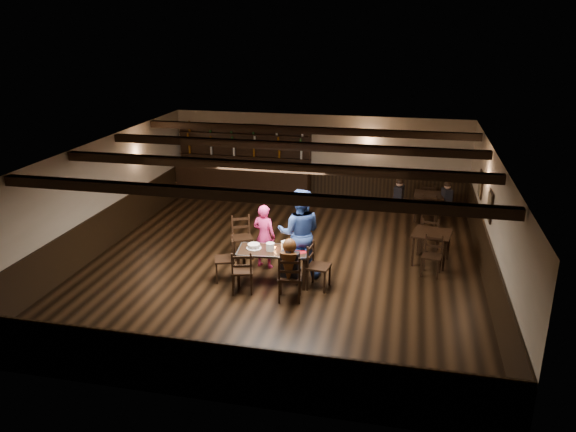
% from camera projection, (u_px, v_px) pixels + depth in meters
% --- Properties ---
extents(ground, '(10.00, 10.00, 0.00)m').
position_uv_depth(ground, '(282.00, 265.00, 12.98)').
color(ground, black).
rests_on(ground, ground).
extents(room_shell, '(9.02, 10.02, 2.71)m').
position_uv_depth(room_shell, '(283.00, 193.00, 12.43)').
color(room_shell, '#C1B6A0').
rests_on(room_shell, ground).
extents(dining_table, '(1.57, 0.91, 0.75)m').
position_uv_depth(dining_table, '(273.00, 254.00, 11.94)').
color(dining_table, black).
rests_on(dining_table, ground).
extents(chair_near_left, '(0.54, 0.52, 0.94)m').
position_uv_depth(chair_near_left, '(242.00, 269.00, 11.47)').
color(chair_near_left, black).
rests_on(chair_near_left, ground).
extents(chair_near_right, '(0.53, 0.51, 1.00)m').
position_uv_depth(chair_near_right, '(290.00, 275.00, 11.13)').
color(chair_near_right, black).
rests_on(chair_near_right, ground).
extents(chair_end_left, '(0.55, 0.57, 0.96)m').
position_uv_depth(chair_end_left, '(228.00, 256.00, 12.10)').
color(chair_end_left, black).
rests_on(chair_end_left, ground).
extents(chair_end_right, '(0.50, 0.51, 0.99)m').
position_uv_depth(chair_end_right, '(315.00, 262.00, 11.72)').
color(chair_end_right, black).
rests_on(chair_end_right, ground).
extents(chair_far_pushed, '(0.62, 0.61, 1.01)m').
position_uv_depth(chair_far_pushed, '(242.00, 233.00, 13.30)').
color(chair_far_pushed, black).
rests_on(chair_far_pushed, ground).
extents(woman_pink, '(0.61, 0.47, 1.49)m').
position_uv_depth(woman_pink, '(264.00, 236.00, 12.67)').
color(woman_pink, '#D72B7C').
rests_on(woman_pink, ground).
extents(man_blue, '(1.06, 0.87, 1.99)m').
position_uv_depth(man_blue, '(299.00, 233.00, 12.17)').
color(man_blue, navy).
rests_on(man_blue, ground).
extents(seated_person, '(0.37, 0.55, 0.90)m').
position_uv_depth(seated_person, '(290.00, 261.00, 11.10)').
color(seated_person, black).
rests_on(seated_person, ground).
extents(cake, '(0.32, 0.32, 0.10)m').
position_uv_depth(cake, '(254.00, 246.00, 11.97)').
color(cake, white).
rests_on(cake, dining_table).
extents(plate_stack_a, '(0.18, 0.18, 0.17)m').
position_uv_depth(plate_stack_a, '(270.00, 247.00, 11.85)').
color(plate_stack_a, white).
rests_on(plate_stack_a, dining_table).
extents(plate_stack_b, '(0.17, 0.17, 0.20)m').
position_uv_depth(plate_stack_b, '(285.00, 246.00, 11.86)').
color(plate_stack_b, white).
rests_on(plate_stack_b, dining_table).
extents(tea_light, '(0.05, 0.05, 0.06)m').
position_uv_depth(tea_light, '(275.00, 248.00, 11.94)').
color(tea_light, '#A5A8AD').
rests_on(tea_light, dining_table).
extents(salt_shaker, '(0.04, 0.04, 0.09)m').
position_uv_depth(salt_shaker, '(289.00, 250.00, 11.79)').
color(salt_shaker, silver).
rests_on(salt_shaker, dining_table).
extents(pepper_shaker, '(0.03, 0.03, 0.08)m').
position_uv_depth(pepper_shaker, '(291.00, 251.00, 11.75)').
color(pepper_shaker, '#A5A8AD').
rests_on(pepper_shaker, dining_table).
extents(drink_glass, '(0.07, 0.07, 0.11)m').
position_uv_depth(drink_glass, '(287.00, 246.00, 11.94)').
color(drink_glass, silver).
rests_on(drink_glass, dining_table).
extents(menu_red, '(0.39, 0.36, 0.00)m').
position_uv_depth(menu_red, '(298.00, 252.00, 11.79)').
color(menu_red, maroon).
rests_on(menu_red, dining_table).
extents(menu_blue, '(0.30, 0.23, 0.00)m').
position_uv_depth(menu_blue, '(301.00, 249.00, 11.95)').
color(menu_blue, '#0E1B47').
rests_on(menu_blue, dining_table).
extents(bar_counter, '(4.41, 0.70, 2.20)m').
position_uv_depth(bar_counter, '(243.00, 177.00, 17.56)').
color(bar_counter, black).
rests_on(bar_counter, ground).
extents(back_table_a, '(0.98, 0.98, 0.75)m').
position_uv_depth(back_table_a, '(432.00, 237.00, 12.90)').
color(back_table_a, black).
rests_on(back_table_a, ground).
extents(back_table_b, '(0.84, 0.84, 0.75)m').
position_uv_depth(back_table_b, '(429.00, 198.00, 15.75)').
color(back_table_b, black).
rests_on(back_table_b, ground).
extents(bg_patron_left, '(0.29, 0.41, 0.77)m').
position_uv_depth(bg_patron_left, '(399.00, 192.00, 15.60)').
color(bg_patron_left, black).
rests_on(bg_patron_left, ground).
extents(bg_patron_right, '(0.30, 0.39, 0.72)m').
position_uv_depth(bg_patron_right, '(447.00, 194.00, 15.49)').
color(bg_patron_right, black).
rests_on(bg_patron_right, ground).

